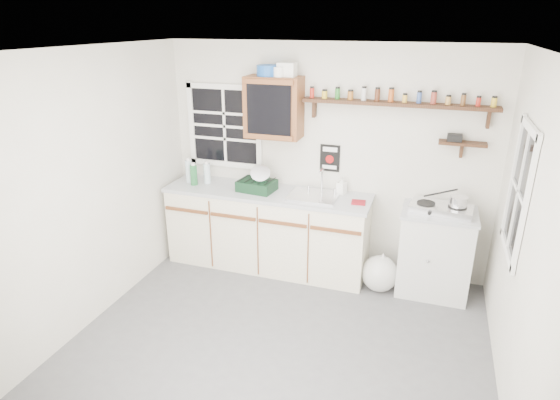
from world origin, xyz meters
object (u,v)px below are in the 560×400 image
at_px(main_cabinet, 267,229).
at_px(right_cabinet, 435,252).
at_px(dish_rack, 258,183).
at_px(hotplate, 441,208).
at_px(spice_shelf, 396,103).
at_px(upper_cabinet, 274,107).

distance_m(main_cabinet, right_cabinet, 1.84).
height_order(main_cabinet, dish_rack, dish_rack).
height_order(main_cabinet, hotplate, hotplate).
relative_size(main_cabinet, right_cabinet, 2.54).
distance_m(right_cabinet, dish_rack, 2.01).
relative_size(main_cabinet, dish_rack, 5.44).
relative_size(spice_shelf, hotplate, 3.05).
xyz_separation_m(main_cabinet, spice_shelf, (1.30, 0.21, 1.47)).
bearing_deg(spice_shelf, hotplate, -21.02).
distance_m(dish_rack, hotplate, 1.94).
height_order(spice_shelf, hotplate, spice_shelf).
bearing_deg(spice_shelf, right_cabinet, -19.35).
bearing_deg(main_cabinet, spice_shelf, 9.30).
distance_m(spice_shelf, dish_rack, 1.69).
xyz_separation_m(main_cabinet, dish_rack, (-0.10, -0.01, 0.55)).
height_order(dish_rack, hotplate, dish_rack).
relative_size(right_cabinet, upper_cabinet, 1.40).
distance_m(main_cabinet, spice_shelf, 1.97).
bearing_deg(hotplate, right_cabinet, 113.18).
height_order(upper_cabinet, spice_shelf, upper_cabinet).
distance_m(upper_cabinet, hotplate, 2.01).
bearing_deg(right_cabinet, upper_cabinet, 176.24).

